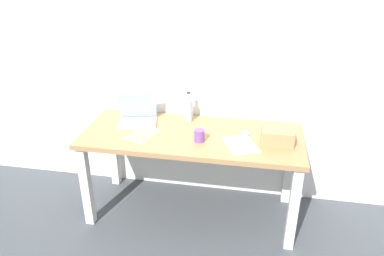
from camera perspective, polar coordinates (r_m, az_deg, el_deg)
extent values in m
plane|color=#42474C|center=(3.34, 0.00, -12.58)|extent=(8.00, 8.00, 0.00)
cube|color=white|center=(3.13, 1.41, 11.46)|extent=(5.20, 0.08, 2.60)
cube|color=#A37A4C|center=(2.94, 0.00, -1.23)|extent=(1.74, 0.72, 0.04)
cube|color=silver|center=(3.13, -15.97, -8.63)|extent=(0.07, 0.07, 0.72)
cube|color=silver|center=(2.87, 15.34, -11.97)|extent=(0.07, 0.07, 0.72)
cube|color=silver|center=(3.59, -11.98, -3.41)|extent=(0.07, 0.07, 0.72)
cube|color=silver|center=(3.37, 14.71, -5.79)|extent=(0.07, 0.07, 0.72)
cube|color=silver|center=(3.12, -8.39, 0.74)|extent=(0.35, 0.28, 0.02)
cube|color=#8CB7EA|center=(3.18, -8.37, 3.52)|extent=(0.31, 0.11, 0.22)
cylinder|color=#99B7C1|center=(3.12, -0.51, 2.72)|extent=(0.07, 0.07, 0.19)
cylinder|color=#99B7C1|center=(3.07, -0.52, 4.87)|extent=(0.03, 0.03, 0.06)
cylinder|color=black|center=(3.06, -0.53, 5.48)|extent=(0.03, 0.03, 0.01)
ellipsoid|color=silver|center=(2.93, 8.21, -0.84)|extent=(0.08, 0.11, 0.03)
cube|color=tan|center=(2.84, 13.01, -1.25)|extent=(0.24, 0.18, 0.12)
cylinder|color=#724799|center=(2.80, 1.14, -1.17)|extent=(0.08, 0.08, 0.09)
cube|color=white|center=(2.79, 7.52, -2.54)|extent=(0.31, 0.36, 0.00)
cube|color=#F4E06B|center=(2.94, -7.64, -0.98)|extent=(0.29, 0.35, 0.00)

